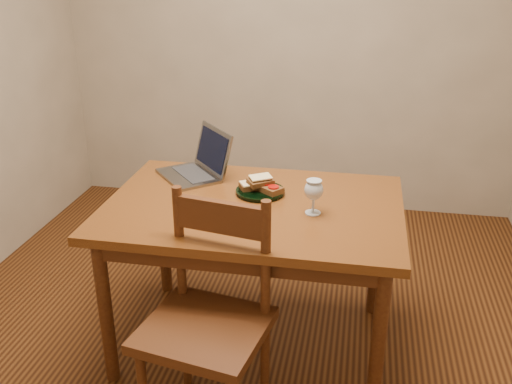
% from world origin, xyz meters
% --- Properties ---
extents(floor, '(3.20, 3.20, 0.02)m').
position_xyz_m(floor, '(0.00, 0.00, -0.01)').
color(floor, black).
rests_on(floor, ground).
extents(back_wall, '(3.20, 0.02, 2.60)m').
position_xyz_m(back_wall, '(0.00, 1.61, 1.30)').
color(back_wall, gray).
rests_on(back_wall, floor).
extents(front_wall, '(3.20, 0.02, 2.60)m').
position_xyz_m(front_wall, '(0.00, -1.61, 1.30)').
color(front_wall, gray).
rests_on(front_wall, floor).
extents(table, '(1.30, 0.90, 0.74)m').
position_xyz_m(table, '(0.07, -0.11, 0.65)').
color(table, '#532A0D').
rests_on(table, floor).
extents(chair, '(0.52, 0.50, 0.48)m').
position_xyz_m(chair, '(-0.01, -0.64, 0.52)').
color(chair, '#3B190C').
rests_on(chair, floor).
extents(plate, '(0.23, 0.23, 0.02)m').
position_xyz_m(plate, '(0.08, 0.00, 0.75)').
color(plate, black).
rests_on(plate, table).
extents(sandwich_cheese, '(0.13, 0.11, 0.04)m').
position_xyz_m(sandwich_cheese, '(0.04, 0.01, 0.78)').
color(sandwich_cheese, '#381E0C').
rests_on(sandwich_cheese, plate).
extents(sandwich_tomato, '(0.14, 0.13, 0.04)m').
position_xyz_m(sandwich_tomato, '(0.12, -0.01, 0.78)').
color(sandwich_tomato, '#381E0C').
rests_on(sandwich_tomato, plate).
extents(sandwich_top, '(0.13, 0.12, 0.04)m').
position_xyz_m(sandwich_top, '(0.08, 0.01, 0.80)').
color(sandwich_top, '#381E0C').
rests_on(sandwich_top, plate).
extents(milk_glass, '(0.08, 0.08, 0.15)m').
position_xyz_m(milk_glass, '(0.34, -0.16, 0.82)').
color(milk_glass, white).
rests_on(milk_glass, table).
extents(laptop, '(0.42, 0.42, 0.23)m').
position_xyz_m(laptop, '(-0.26, 0.18, 0.80)').
color(laptop, slate).
rests_on(laptop, table).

